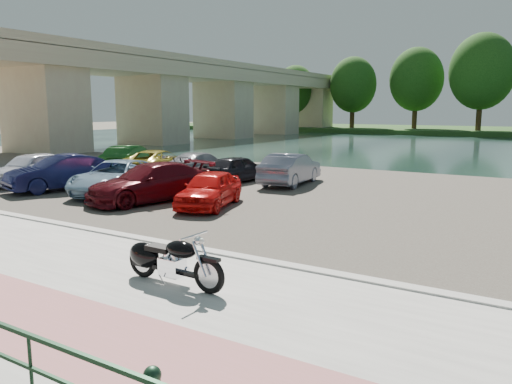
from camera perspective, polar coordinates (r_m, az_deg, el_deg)
ground at (r=10.26m, az=-11.72°, el=-9.95°), size 200.00×200.00×0.00m
promenade at (r=9.59m, az=-15.89°, el=-11.20°), size 60.00×6.00×0.10m
pink_path at (r=8.71m, az=-23.38°, el=-13.39°), size 60.00×2.00×0.01m
kerb at (r=11.70m, az=-4.96°, el=-7.00°), size 60.00×0.30×0.14m
parking_lot at (r=19.49m, az=10.97°, el=-0.64°), size 60.00×18.00×0.04m
river at (r=47.59m, az=23.49°, el=4.59°), size 120.00×40.00×0.00m
far_bank at (r=79.34m, az=26.89°, el=6.20°), size 120.00×24.00×0.60m
bridge at (r=59.29m, az=-4.35°, el=11.48°), size 7.00×56.00×8.55m
motorcycle at (r=9.68m, az=-10.30°, el=-7.59°), size 2.33×0.75×1.05m
car_0 at (r=24.66m, az=-24.35°, el=2.50°), size 2.15×4.36×1.43m
car_1 at (r=22.28m, az=-21.26°, el=2.08°), size 2.72×4.67×1.45m
car_2 at (r=20.63m, az=-15.57°, el=1.65°), size 3.47×5.20×1.33m
car_3 at (r=18.58m, az=-11.96°, el=1.07°), size 3.13×5.14×1.39m
car_4 at (r=17.23m, az=-5.33°, el=0.35°), size 2.47×3.94×1.25m
car_5 at (r=28.19m, az=-14.24°, el=3.79°), size 2.90×4.49×1.40m
car_6 at (r=26.20m, az=-11.20°, el=3.36°), size 3.21×5.00×1.28m
car_7 at (r=25.07m, az=-6.43°, el=3.16°), size 2.12×4.40×1.24m
car_8 at (r=23.19m, az=-2.03°, el=2.71°), size 2.04×3.83×1.24m
car_9 at (r=22.39m, az=3.95°, el=2.66°), size 1.94×4.38×1.40m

